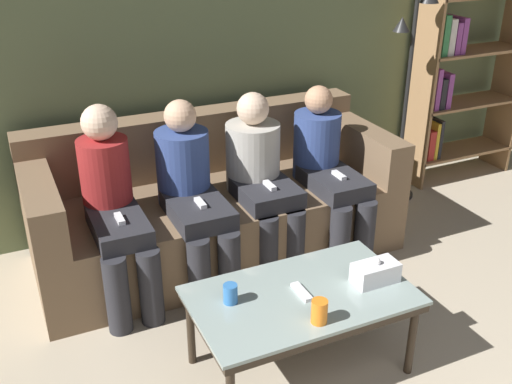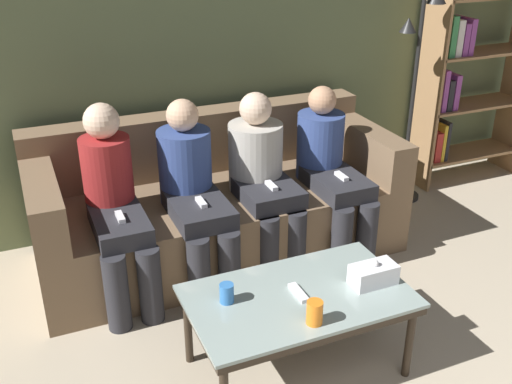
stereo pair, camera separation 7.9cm
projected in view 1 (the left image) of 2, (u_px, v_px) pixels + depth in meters
wall_back at (180, 38)px, 3.90m from camera, size 12.00×0.06×2.60m
couch at (214, 206)px, 3.88m from camera, size 2.29×0.95×0.86m
coffee_table at (301, 301)px, 2.82m from camera, size 1.04×0.61×0.44m
cup_near_left at (319, 311)px, 2.59m from camera, size 0.07×0.07×0.11m
cup_near_right at (230, 294)px, 2.72m from camera, size 0.07×0.07×0.09m
tissue_box at (375, 272)px, 2.87m from camera, size 0.22×0.12×0.13m
game_remote at (302, 292)px, 2.79m from camera, size 0.04×0.15×0.02m
bookshelf at (456, 78)px, 4.74m from camera, size 0.94×0.32×1.68m
standing_lamp at (410, 74)px, 4.35m from camera, size 0.31×0.26×1.59m
seated_person_left_end at (113, 204)px, 3.30m from camera, size 0.31×0.68×1.12m
seated_person_mid_left at (191, 190)px, 3.48m from camera, size 0.32×0.70×1.09m
seated_person_mid_right at (260, 174)px, 3.68m from camera, size 0.34×0.64×1.08m
seated_person_right_end at (327, 167)px, 3.83m from camera, size 0.31×0.69×1.06m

